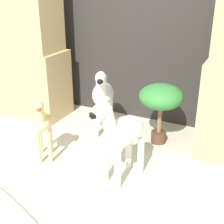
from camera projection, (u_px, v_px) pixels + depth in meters
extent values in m
plane|color=beige|center=(51.00, 205.00, 2.10)|extent=(14.00, 14.00, 0.00)
cube|color=#2D2B28|center=(144.00, 12.00, 3.03)|extent=(6.40, 0.08, 2.20)
cube|color=tan|center=(28.00, 82.00, 3.43)|extent=(0.88, 0.44, 0.71)
cube|color=tan|center=(20.00, 10.00, 3.13)|extent=(0.80, 0.40, 0.79)
cylinder|color=white|center=(117.00, 170.00, 2.21)|extent=(0.05, 0.05, 0.31)
cylinder|color=white|center=(105.00, 164.00, 2.29)|extent=(0.05, 0.05, 0.31)
cylinder|color=white|center=(141.00, 156.00, 2.39)|extent=(0.05, 0.05, 0.31)
cylinder|color=white|center=(129.00, 150.00, 2.47)|extent=(0.05, 0.05, 0.31)
ellipsoid|color=white|center=(124.00, 131.00, 2.24)|extent=(0.31, 0.42, 0.20)
cylinder|color=white|center=(108.00, 121.00, 2.08)|extent=(0.14, 0.18, 0.22)
ellipsoid|color=white|center=(101.00, 111.00, 2.00)|extent=(0.14, 0.19, 0.10)
sphere|color=black|center=(93.00, 115.00, 1.96)|extent=(0.05, 0.05, 0.05)
cube|color=black|center=(108.00, 119.00, 2.08)|extent=(0.05, 0.09, 0.18)
cylinder|color=white|center=(109.00, 123.00, 2.93)|extent=(0.05, 0.05, 0.31)
cylinder|color=white|center=(96.00, 123.00, 2.93)|extent=(0.05, 0.05, 0.31)
cylinder|color=white|center=(110.00, 112.00, 3.17)|extent=(0.05, 0.05, 0.31)
cylinder|color=white|center=(98.00, 112.00, 3.17)|extent=(0.05, 0.05, 0.31)
ellipsoid|color=white|center=(103.00, 94.00, 2.96)|extent=(0.33, 0.43, 0.20)
cylinder|color=white|center=(101.00, 86.00, 2.75)|extent=(0.15, 0.18, 0.22)
ellipsoid|color=white|center=(101.00, 78.00, 2.66)|extent=(0.16, 0.20, 0.10)
sphere|color=black|center=(100.00, 81.00, 2.60)|extent=(0.05, 0.05, 0.05)
cube|color=black|center=(101.00, 85.00, 2.75)|extent=(0.06, 0.09, 0.18)
cylinder|color=#E0C184|center=(50.00, 147.00, 2.54)|extent=(0.03, 0.03, 0.27)
cylinder|color=#E0C184|center=(39.00, 148.00, 2.53)|extent=(0.03, 0.03, 0.27)
cylinder|color=#E0C184|center=(51.00, 138.00, 2.69)|extent=(0.03, 0.03, 0.27)
cylinder|color=#E0C184|center=(40.00, 139.00, 2.68)|extent=(0.03, 0.03, 0.27)
ellipsoid|color=#E0C184|center=(43.00, 122.00, 2.53)|extent=(0.25, 0.28, 0.15)
cylinder|color=#E0C184|center=(41.00, 113.00, 2.40)|extent=(0.11, 0.12, 0.19)
ellipsoid|color=#E0C184|center=(39.00, 106.00, 2.31)|extent=(0.12, 0.13, 0.07)
sphere|color=brown|center=(39.00, 109.00, 2.27)|extent=(0.03, 0.03, 0.03)
cylinder|color=#513323|center=(158.00, 137.00, 2.89)|extent=(0.14, 0.14, 0.11)
cylinder|color=brown|center=(160.00, 120.00, 2.82)|extent=(0.04, 0.04, 0.24)
ellipsoid|color=#337F38|center=(161.00, 97.00, 2.73)|extent=(0.39, 0.39, 0.22)
ellipsoid|color=silver|center=(1.00, 208.00, 2.04)|extent=(1.33, 0.64, 0.04)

